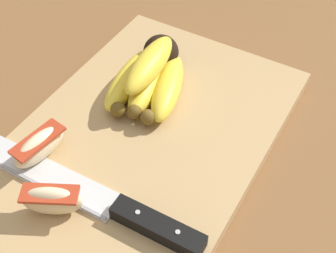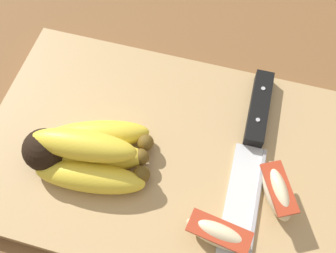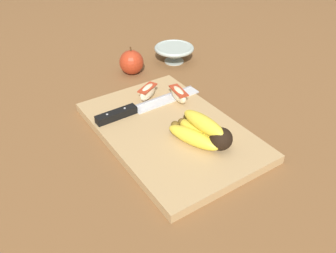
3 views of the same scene
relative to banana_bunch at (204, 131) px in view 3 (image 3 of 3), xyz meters
The scene contains 8 objects.
ground_plane 0.09m from the banana_bunch, 141.58° to the right, with size 6.00×6.00×0.00m, color brown.
cutting_board 0.09m from the banana_bunch, 156.09° to the right, with size 0.42×0.28×0.02m, color tan.
banana_bunch is the anchor object (origin of this frame).
chefs_knife 0.19m from the banana_bunch, 159.07° to the right, with size 0.04×0.28×0.02m.
apple_wedge_near 0.17m from the banana_bunch, 163.63° to the left, with size 0.07×0.03×0.03m.
apple_wedge_middle 0.21m from the banana_bunch, behind, with size 0.05×0.07×0.04m.
whole_apple 0.39m from the banana_bunch, behind, with size 0.07×0.07×0.08m.
ceramic_bowl 0.43m from the banana_bunch, 153.94° to the left, with size 0.12×0.12×0.05m.
Camera 3 is at (0.51, -0.34, 0.48)m, focal length 37.53 mm.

